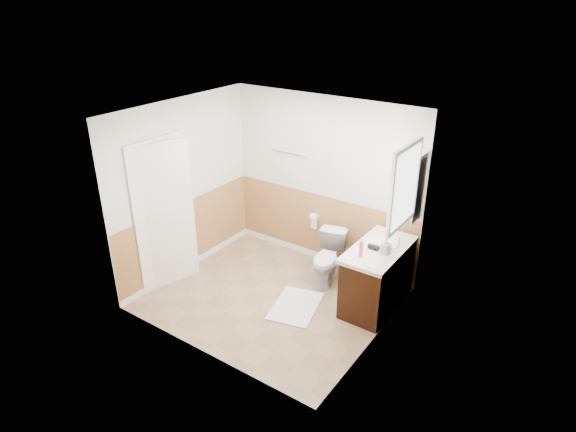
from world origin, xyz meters
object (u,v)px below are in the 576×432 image
Objects in this scene: toilet at (328,258)px; soap_dispenser at (386,246)px; bath_mat at (296,306)px; vanity_cabinet at (377,279)px; lotion_bottle at (361,249)px.

toilet is 1.16m from soap_dispenser.
bath_mat is at bearing -150.50° from soap_dispenser.
vanity_cabinet is at bearing 140.37° from soap_dispenser.
bath_mat is 3.64× the size of lotion_bottle.
bath_mat is at bearing -157.52° from lotion_bottle.
toilet is 3.18× the size of lotion_bottle.
vanity_cabinet reaches higher than toilet.
bath_mat is 1.12m from vanity_cabinet.
vanity_cabinet is 5.00× the size of lotion_bottle.
vanity_cabinet reaches higher than bath_mat.
toilet is at bearing 164.38° from soap_dispenser.
vanity_cabinet is 0.66m from lotion_bottle.
lotion_bottle is (-0.10, -0.34, 0.56)m from vanity_cabinet.
bath_mat is 3.88× the size of soap_dispenser.
toilet is 3.40× the size of soap_dispenser.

